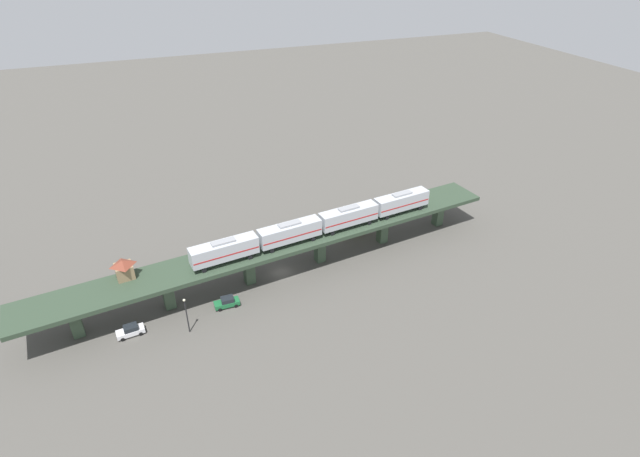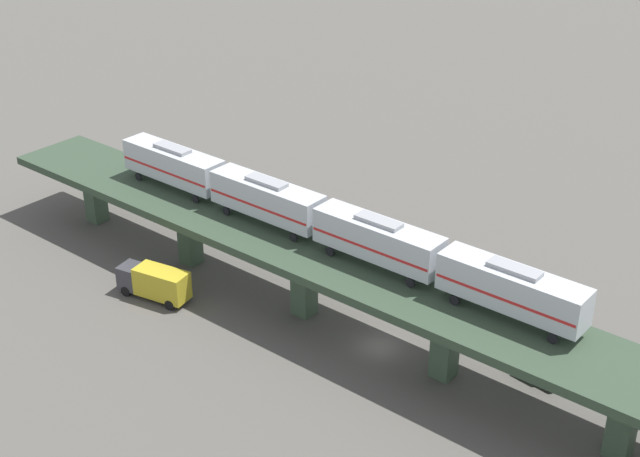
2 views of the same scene
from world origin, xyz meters
TOP-DOWN VIEW (x-y plane):
  - ground_plane at (0.00, 0.00)m, footprint 400.00×400.00m
  - elevated_viaduct at (0.02, -0.16)m, footprint 19.91×92.33m
  - subway_train at (-0.41, -7.89)m, footprint 9.05×49.76m
  - street_car_green at (-6.26, 11.95)m, footprint 1.96×4.41m
  - delivery_truck at (9.50, -20.07)m, footprint 4.43×7.54m

SIDE VIEW (x-z plane):
  - ground_plane at x=0.00m, z-range 0.00..0.00m
  - street_car_green at x=-6.26m, z-range -0.01..1.88m
  - delivery_truck at x=9.50m, z-range 0.16..3.36m
  - elevated_viaduct at x=0.02m, z-range 2.51..9.47m
  - subway_train at x=-0.41m, z-range 7.27..11.72m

